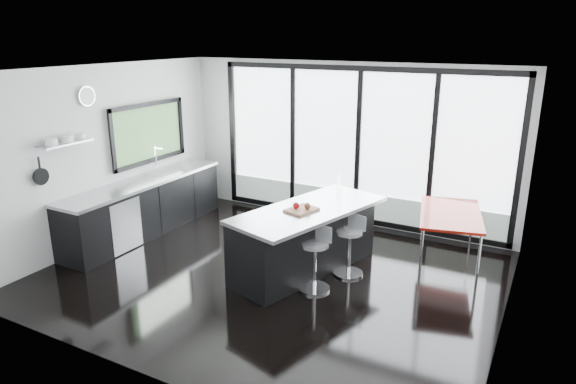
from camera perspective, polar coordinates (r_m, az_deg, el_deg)
The scene contains 11 objects.
floor at distance 7.29m, azimuth -1.83°, elevation -9.17°, with size 6.00×5.00×0.00m, color black.
ceiling at distance 6.54m, azimuth -2.07°, elevation 13.35°, with size 6.00×5.00×0.00m, color white.
wall_back at distance 8.87m, azimuth 7.64°, elevation 4.26°, with size 6.00×0.09×2.80m.
wall_front at distance 4.91m, azimuth -16.81°, elevation -5.62°, with size 6.00×0.00×2.80m, color silver.
wall_left at distance 8.78m, azimuth -18.14°, elevation 5.35°, with size 0.26×5.00×2.80m.
wall_right at distance 5.94m, azimuth 23.98°, elevation -2.39°, with size 0.00×5.00×2.80m, color silver.
counter_cabinets at distance 8.93m, azimuth -15.57°, elevation -1.53°, with size 0.69×3.24×1.36m.
island at distance 7.25m, azimuth 1.87°, elevation -5.15°, with size 1.58×2.51×1.24m.
bar_stool_near at distance 6.77m, azimuth 2.94°, elevation -8.22°, with size 0.42×0.42×0.67m, color silver.
bar_stool_far at distance 7.22m, azimuth 6.77°, elevation -6.67°, with size 0.42×0.42×0.66m, color silver.
red_table at distance 7.85m, azimuth 17.38°, elevation -4.89°, with size 0.83×1.46×0.78m, color maroon.
Camera 1 is at (3.29, -5.64, 3.25)m, focal length 32.00 mm.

